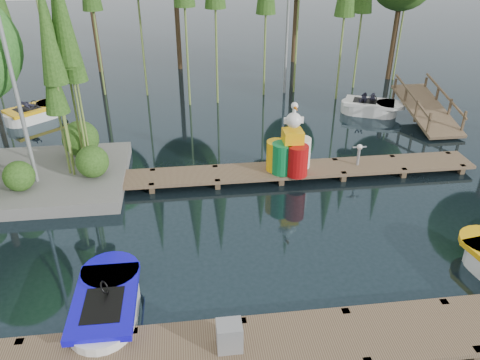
{
  "coord_description": "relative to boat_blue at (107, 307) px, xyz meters",
  "views": [
    {
      "loc": [
        -0.9,
        -10.67,
        7.31
      ],
      "look_at": [
        0.5,
        0.5,
        1.1
      ],
      "focal_mm": 35.0,
      "sensor_mm": 36.0,
      "label": 1
    }
  ],
  "objects": [
    {
      "name": "ground_plane",
      "position": [
        2.76,
        3.13,
        -0.27
      ],
      "size": [
        90.0,
        90.0,
        0.0
      ],
      "primitive_type": "plane",
      "color": "#1A2931"
    },
    {
      "name": "near_dock",
      "position": [
        2.76,
        -1.37,
        -0.04
      ],
      "size": [
        18.0,
        1.5,
        0.5
      ],
      "color": "brown",
      "rests_on": "ground"
    },
    {
      "name": "far_dock",
      "position": [
        3.76,
        5.63,
        -0.04
      ],
      "size": [
        15.0,
        1.2,
        0.5
      ],
      "color": "brown",
      "rests_on": "ground"
    },
    {
      "name": "lamp_island",
      "position": [
        -2.74,
        5.63,
        3.99
      ],
      "size": [
        0.3,
        0.3,
        7.25
      ],
      "color": "gray",
      "rests_on": "ground"
    },
    {
      "name": "lamp_rear",
      "position": [
        6.76,
        14.13,
        3.99
      ],
      "size": [
        0.3,
        0.3,
        7.25
      ],
      "color": "gray",
      "rests_on": "ground"
    },
    {
      "name": "ramp",
      "position": [
        11.76,
        9.63,
        0.31
      ],
      "size": [
        1.5,
        3.94,
        1.49
      ],
      "color": "brown",
      "rests_on": "ground"
    },
    {
      "name": "boat_blue",
      "position": [
        0.0,
        0.0,
        0.0
      ],
      "size": [
        1.3,
        2.82,
        0.95
      ],
      "rotation": [
        0.0,
        0.0,
        -0.01
      ],
      "color": "white",
      "rests_on": "ground"
    },
    {
      "name": "boat_yellow_far",
      "position": [
        -4.46,
        11.97,
        0.0
      ],
      "size": [
        2.74,
        2.59,
        1.31
      ],
      "rotation": [
        0.0,
        0.0,
        0.37
      ],
      "color": "white",
      "rests_on": "ground"
    },
    {
      "name": "boat_white_far",
      "position": [
        9.85,
        10.88,
        0.01
      ],
      "size": [
        2.92,
        2.21,
        1.26
      ],
      "rotation": [
        0.0,
        0.0,
        0.26
      ],
      "color": "white",
      "rests_on": "ground"
    },
    {
      "name": "utility_cabinet",
      "position": [
        2.43,
        -1.37,
        0.32
      ],
      "size": [
        0.48,
        0.4,
        0.58
      ],
      "primitive_type": "cube",
      "color": "gray",
      "rests_on": "near_dock"
    },
    {
      "name": "yellow_barrel",
      "position": [
        4.68,
        5.63,
        0.52
      ],
      "size": [
        0.66,
        0.66,
        0.98
      ],
      "primitive_type": "cylinder",
      "color": "#F9B10D",
      "rests_on": "far_dock"
    },
    {
      "name": "drum_cluster",
      "position": [
        5.18,
        5.46,
        0.7
      ],
      "size": [
        1.33,
        1.22,
        2.29
      ],
      "color": "#0C7336",
      "rests_on": "far_dock"
    },
    {
      "name": "seagull_post",
      "position": [
        7.41,
        5.62,
        0.52
      ],
      "size": [
        0.46,
        0.25,
        0.73
      ],
      "color": "gray",
      "rests_on": "far_dock"
    }
  ]
}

